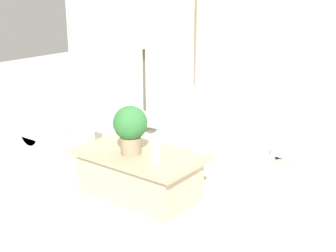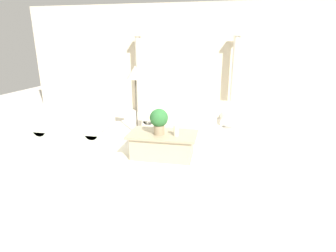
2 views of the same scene
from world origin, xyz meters
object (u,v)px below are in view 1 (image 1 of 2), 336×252
Objects in this scene: floor_lamp at (144,43)px; coffee_table at (139,174)px; sofa_long at (231,140)px; potted_plant at (130,126)px; loveseat at (34,128)px.

coffee_table is at bearing -52.60° from floor_lamp.
sofa_long is at bearing 5.46° from floor_lamp.
potted_plant reaches higher than coffee_table.
potted_plant reaches higher than loveseat.
loveseat is 1.71m from floor_lamp.
potted_plant is (-0.06, -0.06, 0.50)m from coffee_table.
sofa_long is 1.58m from floor_lamp.
floor_lamp is at bearing 127.40° from coffee_table.
coffee_table is (-0.35, -1.22, -0.10)m from sofa_long.
sofa_long is 1.46× the size of loveseat.
floor_lamp reaches higher than sofa_long.
sofa_long is 1.23× the size of floor_lamp.
floor_lamp is (-0.79, 1.16, 0.62)m from potted_plant.
sofa_long is 1.54× the size of coffee_table.
floor_lamp is at bearing 46.63° from loveseat.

